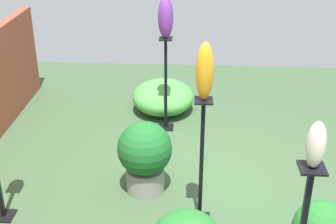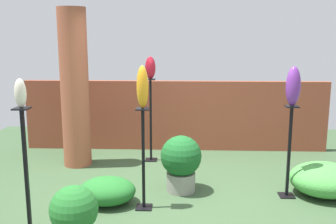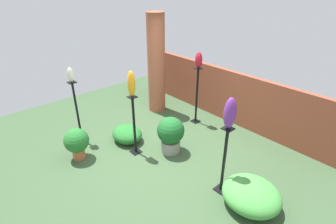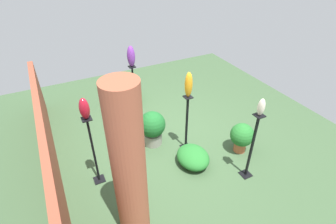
{
  "view_description": "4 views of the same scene",
  "coord_description": "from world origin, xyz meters",
  "px_view_note": "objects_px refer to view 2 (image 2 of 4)",
  "views": [
    {
      "loc": [
        -3.95,
        -0.22,
        2.91
      ],
      "look_at": [
        0.27,
        0.03,
        0.85
      ],
      "focal_mm": 50.0,
      "sensor_mm": 36.0,
      "label": 1
    },
    {
      "loc": [
        0.16,
        -4.88,
        2.13
      ],
      "look_at": [
        -0.05,
        0.3,
        1.11
      ],
      "focal_mm": 42.0,
      "sensor_mm": 36.0,
      "label": 2
    },
    {
      "loc": [
        3.49,
        -2.81,
        3.25
      ],
      "look_at": [
        -0.09,
        0.38,
        0.8
      ],
      "focal_mm": 28.0,
      "sensor_mm": 36.0,
      "label": 3
    },
    {
      "loc": [
        -3.99,
        1.96,
        3.79
      ],
      "look_at": [
        -0.28,
        0.09,
        1.01
      ],
      "focal_mm": 28.0,
      "sensor_mm": 36.0,
      "label": 4
    }
  ],
  "objects_px": {
    "pedestal_violet": "(289,156)",
    "art_vase_amber": "(142,87)",
    "brick_pillar": "(75,89)",
    "pedestal_ruby": "(151,123)",
    "pedestal_amber": "(143,163)",
    "art_vase_ivory": "(20,93)",
    "art_vase_violet": "(293,86)",
    "potted_plant_near_pillar": "(181,161)",
    "potted_plant_mid_right": "(74,212)",
    "pedestal_ivory": "(26,176)",
    "art_vase_ruby": "(150,68)"
  },
  "relations": [
    {
      "from": "potted_plant_near_pillar",
      "to": "art_vase_violet",
      "type": "bearing_deg",
      "value": -4.98
    },
    {
      "from": "art_vase_violet",
      "to": "art_vase_ivory",
      "type": "relative_size",
      "value": 1.66
    },
    {
      "from": "pedestal_violet",
      "to": "brick_pillar",
      "type": "bearing_deg",
      "value": 159.33
    },
    {
      "from": "pedestal_ivory",
      "to": "art_vase_amber",
      "type": "relative_size",
      "value": 2.72
    },
    {
      "from": "brick_pillar",
      "to": "pedestal_amber",
      "type": "distance_m",
      "value": 2.18
    },
    {
      "from": "pedestal_ivory",
      "to": "art_vase_ruby",
      "type": "xyz_separation_m",
      "value": [
        1.13,
        2.54,
        0.96
      ]
    },
    {
      "from": "pedestal_amber",
      "to": "art_vase_amber",
      "type": "distance_m",
      "value": 0.94
    },
    {
      "from": "potted_plant_mid_right",
      "to": "pedestal_amber",
      "type": "bearing_deg",
      "value": 58.45
    },
    {
      "from": "art_vase_amber",
      "to": "potted_plant_mid_right",
      "type": "relative_size",
      "value": 0.77
    },
    {
      "from": "art_vase_amber",
      "to": "art_vase_violet",
      "type": "bearing_deg",
      "value": 13.33
    },
    {
      "from": "art_vase_amber",
      "to": "potted_plant_mid_right",
      "type": "bearing_deg",
      "value": -121.55
    },
    {
      "from": "brick_pillar",
      "to": "art_vase_violet",
      "type": "xyz_separation_m",
      "value": [
        3.15,
        -1.19,
        0.21
      ]
    },
    {
      "from": "brick_pillar",
      "to": "art_vase_ivory",
      "type": "relative_size",
      "value": 8.33
    },
    {
      "from": "brick_pillar",
      "to": "potted_plant_mid_right",
      "type": "height_order",
      "value": "brick_pillar"
    },
    {
      "from": "art_vase_ruby",
      "to": "art_vase_violet",
      "type": "bearing_deg",
      "value": -36.81
    },
    {
      "from": "pedestal_violet",
      "to": "pedestal_ivory",
      "type": "relative_size",
      "value": 0.89
    },
    {
      "from": "art_vase_ruby",
      "to": "potted_plant_near_pillar",
      "type": "distance_m",
      "value": 1.85
    },
    {
      "from": "art_vase_amber",
      "to": "potted_plant_mid_right",
      "type": "height_order",
      "value": "art_vase_amber"
    },
    {
      "from": "brick_pillar",
      "to": "pedestal_violet",
      "type": "distance_m",
      "value": 3.44
    },
    {
      "from": "pedestal_ivory",
      "to": "potted_plant_near_pillar",
      "type": "relative_size",
      "value": 1.76
    },
    {
      "from": "pedestal_amber",
      "to": "art_vase_violet",
      "type": "height_order",
      "value": "art_vase_violet"
    },
    {
      "from": "art_vase_violet",
      "to": "potted_plant_mid_right",
      "type": "distance_m",
      "value": 3.06
    },
    {
      "from": "art_vase_ivory",
      "to": "potted_plant_near_pillar",
      "type": "xyz_separation_m",
      "value": [
        1.65,
        1.2,
        -1.11
      ]
    },
    {
      "from": "art_vase_ruby",
      "to": "art_vase_amber",
      "type": "distance_m",
      "value": 1.91
    },
    {
      "from": "pedestal_ivory",
      "to": "pedestal_amber",
      "type": "bearing_deg",
      "value": 27.98
    },
    {
      "from": "art_vase_violet",
      "to": "brick_pillar",
      "type": "bearing_deg",
      "value": 159.33
    },
    {
      "from": "potted_plant_mid_right",
      "to": "art_vase_violet",
      "type": "bearing_deg",
      "value": 29.8
    },
    {
      "from": "pedestal_amber",
      "to": "art_vase_amber",
      "type": "bearing_deg",
      "value": 0.0
    },
    {
      "from": "pedestal_ruby",
      "to": "pedestal_violet",
      "type": "relative_size",
      "value": 1.14
    },
    {
      "from": "pedestal_ruby",
      "to": "potted_plant_near_pillar",
      "type": "xyz_separation_m",
      "value": [
        0.53,
        -1.33,
        -0.22
      ]
    },
    {
      "from": "pedestal_violet",
      "to": "art_vase_ivory",
      "type": "distance_m",
      "value": 3.4
    },
    {
      "from": "art_vase_ruby",
      "to": "art_vase_violet",
      "type": "xyz_separation_m",
      "value": [
        1.95,
        -1.46,
        -0.11
      ]
    },
    {
      "from": "brick_pillar",
      "to": "pedestal_ivory",
      "type": "relative_size",
      "value": 1.85
    },
    {
      "from": "potted_plant_mid_right",
      "to": "art_vase_ivory",
      "type": "bearing_deg",
      "value": 150.71
    },
    {
      "from": "art_vase_ruby",
      "to": "art_vase_amber",
      "type": "bearing_deg",
      "value": -87.89
    },
    {
      "from": "art_vase_ruby",
      "to": "art_vase_amber",
      "type": "xyz_separation_m",
      "value": [
        0.07,
        -1.9,
        -0.07
      ]
    },
    {
      "from": "pedestal_ruby",
      "to": "potted_plant_near_pillar",
      "type": "height_order",
      "value": "pedestal_ruby"
    },
    {
      "from": "brick_pillar",
      "to": "pedestal_violet",
      "type": "bearing_deg",
      "value": -20.67
    },
    {
      "from": "brick_pillar",
      "to": "art_vase_ivory",
      "type": "bearing_deg",
      "value": -88.09
    },
    {
      "from": "pedestal_violet",
      "to": "potted_plant_mid_right",
      "type": "relative_size",
      "value": 1.86
    },
    {
      "from": "pedestal_ivory",
      "to": "potted_plant_mid_right",
      "type": "bearing_deg",
      "value": -29.29
    },
    {
      "from": "pedestal_ivory",
      "to": "art_vase_ivory",
      "type": "height_order",
      "value": "art_vase_ivory"
    },
    {
      "from": "art_vase_ivory",
      "to": "potted_plant_near_pillar",
      "type": "relative_size",
      "value": 0.39
    },
    {
      "from": "pedestal_violet",
      "to": "art_vase_amber",
      "type": "relative_size",
      "value": 2.42
    },
    {
      "from": "art_vase_ruby",
      "to": "pedestal_ruby",
      "type": "bearing_deg",
      "value": -90.0
    },
    {
      "from": "art_vase_ivory",
      "to": "potted_plant_near_pillar",
      "type": "bearing_deg",
      "value": 36.08
    },
    {
      "from": "brick_pillar",
      "to": "art_vase_ruby",
      "type": "height_order",
      "value": "brick_pillar"
    },
    {
      "from": "art_vase_ivory",
      "to": "art_vase_violet",
      "type": "bearing_deg",
      "value": 19.37
    },
    {
      "from": "pedestal_ruby",
      "to": "pedestal_amber",
      "type": "xyz_separation_m",
      "value": [
        0.07,
        -1.9,
        -0.07
      ]
    },
    {
      "from": "art_vase_amber",
      "to": "pedestal_amber",
      "type": "bearing_deg",
      "value": 0.0
    }
  ]
}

